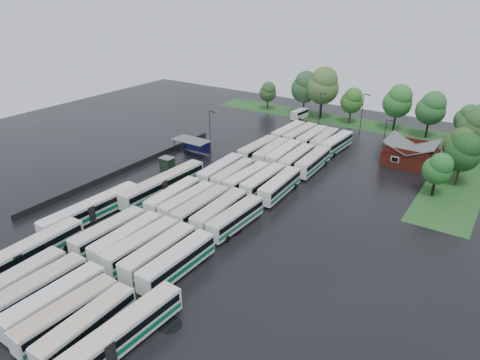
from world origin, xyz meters
The scene contains 62 objects.
ground centered at (0.00, 0.00, 0.00)m, with size 160.00×160.00×0.00m, color black.
brick_building centered at (24.00, 42.77, 1.87)m, with size 10.07×8.60×5.39m.
wash_shed centered at (-17.20, 22.02, 2.99)m, with size 8.20×4.20×3.58m.
utility_hut centered at (-16.20, 12.60, 1.32)m, with size 2.70×2.20×2.62m.
grass_strip_north centered at (2.00, 64.80, 0.01)m, with size 80.00×10.00×0.01m, color #1D4A1A.
grass_strip_east centered at (34.00, 42.80, 0.01)m, with size 10.00×50.00×0.01m, color #1D4A1A.
west_fence centered at (-22.20, 8.00, 0.60)m, with size 0.10×50.00×1.20m, color #2D2D30.
bus_r0c0 centered at (-4.59, -26.17, 1.85)m, with size 3.01×12.19×3.37m.
bus_r0c1 centered at (-1.35, -25.81, 1.89)m, with size 2.75×12.39×3.44m.
bus_r0c2 centered at (2.10, -25.73, 1.88)m, with size 2.79×12.32×3.42m.
bus_r0c3 centered at (5.04, -26.27, 1.82)m, with size 2.99×11.98×3.31m.
bus_r0c4 centered at (8.25, -26.25, 1.81)m, with size 2.93×11.89×3.29m.
bus_r1c0 centered at (-4.44, -12.33, 1.84)m, with size 2.81×12.07×3.35m.
bus_r1c1 centered at (-1.01, -12.07, 1.85)m, with size 2.84×12.11×3.36m.
bus_r1c2 centered at (1.95, -12.18, 1.89)m, with size 2.99×12.42×3.44m.
bus_r1c3 centered at (5.26, -12.19, 1.90)m, with size 2.75×12.43×3.45m.
bus_r1c4 centered at (8.56, -12.33, 1.89)m, with size 2.76×12.39×3.44m.
bus_r2c0 centered at (-4.28, 1.24, 1.84)m, with size 3.11×12.11×3.34m.
bus_r2c1 centered at (-1.19, 1.31, 1.80)m, with size 2.62×11.80×3.28m.
bus_r2c2 centered at (1.83, 1.05, 1.87)m, with size 2.62×12.19×3.39m.
bus_r2c3 centered at (5.26, 1.45, 1.90)m, with size 3.06×12.51×3.46m.
bus_r2c4 centered at (8.33, 1.34, 1.81)m, with size 2.83×11.88×3.29m.
bus_r3c0 centered at (-4.22, 14.72, 1.89)m, with size 3.12×12.46×3.44m.
bus_r3c1 centered at (-1.17, 14.51, 1.80)m, with size 2.82×11.82×3.27m.
bus_r3c2 centered at (1.89, 14.48, 1.80)m, with size 2.94×11.87×3.28m.
bus_r3c3 centered at (5.05, 15.13, 1.85)m, with size 2.65×12.07×3.36m.
bus_r3c4 centered at (8.46, 15.09, 1.86)m, with size 3.10×12.26×3.39m.
bus_r4c0 centered at (-4.33, 28.61, 1.87)m, with size 2.97×12.27×3.40m.
bus_r4c1 centered at (-1.01, 28.61, 1.86)m, with size 3.17×12.27×3.39m.
bus_r4c2 centered at (1.92, 28.67, 1.91)m, with size 3.23×12.58×3.47m.
bus_r4c3 centered at (5.12, 28.13, 1.87)m, with size 3.02×12.32×3.41m.
bus_r4c4 centered at (8.56, 28.63, 1.89)m, with size 3.01×12.43×3.44m.
bus_r5c0 centered at (-4.22, 42.28, 1.88)m, with size 2.89×12.32×3.41m.
bus_r5c1 centered at (-1.02, 42.17, 1.90)m, with size 3.08×12.52×3.46m.
bus_r5c2 centered at (2.19, 42.07, 1.86)m, with size 2.67×12.19×3.39m.
bus_r5c3 centered at (5.13, 42.15, 1.82)m, with size 3.07×12.00×3.31m.
bus_r5c4 centered at (8.26, 41.84, 1.83)m, with size 3.13×12.08×3.33m.
artic_bus_west_a centered at (-9.25, -23.07, 1.88)m, with size 2.95×18.31×3.39m.
artic_bus_west_b centered at (-9.11, 4.03, 1.93)m, with size 3.28×18.79×3.47m.
artic_bus_west_c centered at (-12.22, -9.21, 1.82)m, with size 3.02×17.74×3.28m.
artic_bus_east centered at (12.06, -26.44, 1.86)m, with size 3.29×18.18×3.36m.
minibus centered at (-10.07, 60.09, 1.44)m, with size 2.77×6.14×2.60m.
tree_north_0 centered at (-22.43, 63.52, 5.45)m, with size 5.11×5.11×8.47m.
tree_north_1 centered at (-10.86, 64.24, 8.15)m, with size 7.65×7.65×12.66m.
tree_north_2 centered at (-5.21, 63.64, 9.32)m, with size 8.74×8.74×14.48m.
tree_north_3 centered at (3.18, 63.90, 6.30)m, with size 5.91×5.91×9.79m.
tree_north_4 centered at (14.90, 64.38, 7.70)m, with size 7.23×7.23×11.97m.
tree_north_5 centered at (23.19, 62.86, 7.47)m, with size 7.01×7.01×11.62m.
tree_north_6 centered at (31.29, 63.33, 6.12)m, with size 5.74×5.74×9.51m.
tree_east_0 centered at (31.39, 29.98, 5.32)m, with size 5.04×5.00×8.29m.
tree_east_1 centered at (34.11, 37.22, 6.71)m, with size 6.30×6.30×10.44m.
tree_east_2 centered at (32.51, 43.58, 6.08)m, with size 5.71×5.71×9.45m.
tree_east_3 centered at (33.90, 52.97, 7.34)m, with size 6.88×6.88×11.40m.
lamp_post_ne centered at (19.21, 39.50, 5.65)m, with size 1.50×0.29×9.73m.
lamp_post_nw centered at (-13.29, 23.46, 5.95)m, with size 1.58×0.31×10.25m.
lamp_post_back_w centered at (-1.33, 53.47, 5.72)m, with size 1.52×0.30×9.86m.
lamp_post_back_e centered at (8.88, 55.85, 6.05)m, with size 1.61×0.31×10.42m.
puddle_0 centered at (-3.09, -18.82, 0.00)m, with size 6.30×6.30×0.01m, color black.
puddle_1 centered at (5.62, -23.86, 0.00)m, with size 2.94×2.94×0.01m, color black.
puddle_2 centered at (-8.11, -0.58, 0.00)m, with size 5.45×5.45×0.01m, color black.
puddle_3 centered at (7.99, 0.19, 0.00)m, with size 3.79×3.79×0.01m, color black.
puddle_4 centered at (13.87, -19.90, 0.00)m, with size 2.83×2.83×0.01m, color black.
Camera 1 is at (40.62, -45.78, 34.41)m, focal length 32.00 mm.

